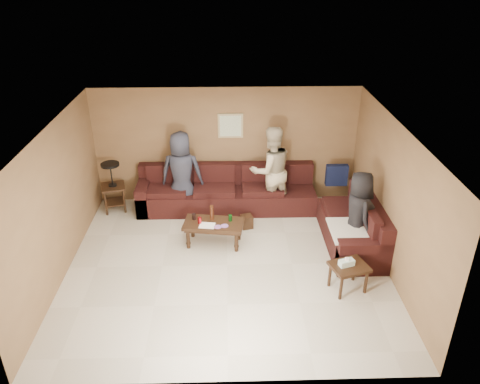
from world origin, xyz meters
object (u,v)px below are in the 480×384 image
(end_table_left, at_px, (113,186))
(person_left, at_px, (182,173))
(person_middle, at_px, (271,170))
(coffee_table, at_px, (213,226))
(sectional_sofa, at_px, (267,206))
(side_table_right, at_px, (349,269))
(waste_bin, at_px, (247,222))
(person_right, at_px, (358,214))

(end_table_left, distance_m, person_left, 1.49)
(person_left, distance_m, person_middle, 1.82)
(coffee_table, relative_size, person_middle, 0.62)
(sectional_sofa, height_order, end_table_left, end_table_left)
(sectional_sofa, xyz_separation_m, person_middle, (0.10, 0.41, 0.61))
(side_table_right, distance_m, waste_bin, 2.51)
(sectional_sofa, distance_m, person_right, 1.95)
(sectional_sofa, xyz_separation_m, side_table_right, (1.12, -2.23, 0.08))
(waste_bin, distance_m, person_middle, 1.17)
(end_table_left, xyz_separation_m, person_middle, (3.27, -0.13, 0.37))
(coffee_table, distance_m, person_middle, 1.77)
(coffee_table, height_order, person_middle, person_middle)
(person_left, relative_size, person_middle, 0.94)
(coffee_table, bearing_deg, person_left, 117.38)
(person_middle, xyz_separation_m, person_right, (1.40, -1.56, -0.14))
(end_table_left, relative_size, side_table_right, 1.56)
(end_table_left, bearing_deg, person_middle, -2.30)
(end_table_left, relative_size, person_middle, 0.57)
(person_middle, height_order, person_right, person_middle)
(end_table_left, relative_size, person_right, 0.67)
(end_table_left, bearing_deg, waste_bin, -16.21)
(end_table_left, xyz_separation_m, side_table_right, (4.29, -2.77, -0.15))
(coffee_table, height_order, person_left, person_left)
(end_table_left, height_order, person_left, person_left)
(sectional_sofa, height_order, person_middle, person_middle)
(end_table_left, distance_m, person_right, 4.97)
(coffee_table, bearing_deg, sectional_sofa, 37.82)
(person_middle, bearing_deg, person_left, -19.50)
(waste_bin, bearing_deg, end_table_left, 163.79)
(end_table_left, xyz_separation_m, person_right, (4.67, -1.69, 0.23))
(coffee_table, xyz_separation_m, person_right, (2.56, -0.33, 0.40))
(person_middle, bearing_deg, side_table_right, 93.31)
(person_left, height_order, person_middle, person_middle)
(side_table_right, bearing_deg, sectional_sofa, 116.70)
(coffee_table, relative_size, side_table_right, 1.69)
(waste_bin, relative_size, person_left, 0.15)
(coffee_table, bearing_deg, end_table_left, 147.23)
(end_table_left, distance_m, person_middle, 3.29)
(end_table_left, distance_m, side_table_right, 5.11)
(side_table_right, bearing_deg, waste_bin, 128.06)
(coffee_table, distance_m, person_right, 2.61)
(sectional_sofa, height_order, coffee_table, sectional_sofa)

